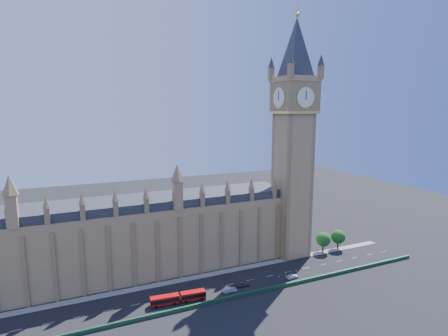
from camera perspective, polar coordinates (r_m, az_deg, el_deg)
name	(u,v)px	position (r m, az deg, el deg)	size (l,w,h in m)	color
ground	(219,287)	(125.28, -0.85, -18.82)	(400.00, 400.00, 0.00)	black
palace_westminster	(132,237)	(133.16, -14.82, -10.86)	(120.00, 20.00, 28.00)	#A3804F
elizabeth_tower	(294,123)	(141.28, 11.32, 7.29)	(20.59, 20.59, 105.00)	#A3804F
bridge_parapet	(230,298)	(117.76, 0.95, -20.45)	(160.00, 0.60, 1.20)	#1E4C2D
kerb_north	(209,275)	(133.10, -2.50, -17.01)	(160.00, 3.00, 0.16)	gray
tree_east_near	(324,239)	(156.14, 15.95, -11.08)	(6.00, 6.00, 8.50)	#382619
tree_east_far	(339,236)	(161.11, 18.19, -10.55)	(6.00, 6.00, 8.50)	#382619
red_bus	(178,298)	(116.66, -7.49, -20.31)	(17.43, 4.09, 2.94)	#B20B0D
car_grey	(243,284)	(125.28, 3.06, -18.43)	(1.83, 4.54, 1.55)	#3E4045
car_silver	(230,290)	(121.87, 0.95, -19.25)	(1.70, 4.87, 1.60)	#ABAEB3
car_white	(292,276)	(132.68, 11.09, -16.97)	(2.00, 4.91, 1.43)	white
cone_a	(286,272)	(135.86, 10.01, -16.45)	(0.56, 0.56, 0.70)	black
cone_b	(279,277)	(132.63, 8.99, -17.10)	(0.45, 0.45, 0.68)	black
cone_c	(296,271)	(137.80, 11.71, -16.13)	(0.53, 0.53, 0.66)	black
cone_d	(302,268)	(140.13, 12.59, -15.70)	(0.60, 0.60, 0.73)	black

